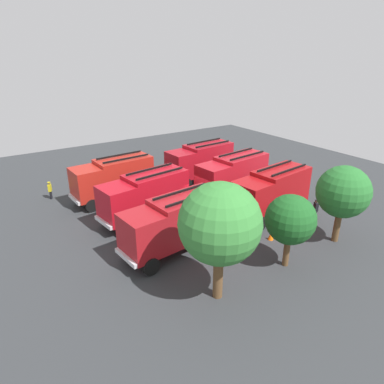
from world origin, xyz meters
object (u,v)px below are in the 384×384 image
tree_1 (290,220)px  firefighter_2 (316,209)px  fire_truck_4 (272,190)px  tree_0 (343,192)px  fire_truck_2 (233,174)px  traffic_cone_2 (116,183)px  fire_truck_5 (174,222)px  firefighter_0 (50,190)px  firefighter_1 (243,197)px  firefighter_3 (140,171)px  tree_2 (220,224)px  fire_truck_3 (145,194)px  fire_truck_0 (200,160)px  traffic_cone_0 (271,236)px  traffic_cone_1 (269,199)px  fire_truck_1 (113,177)px

tree_1 → firefighter_2: bearing=-156.0°
fire_truck_4 → tree_0: tree_0 is taller
fire_truck_2 → traffic_cone_2: 11.60m
fire_truck_5 → firefighter_0: 14.62m
firefighter_1 → traffic_cone_2: size_ratio=2.58×
fire_truck_4 → tree_0: bearing=92.5°
fire_truck_2 → firefighter_3: 9.96m
fire_truck_4 → traffic_cone_2: size_ratio=10.96×
tree_2 → tree_0: bearing=-179.5°
fire_truck_3 → tree_2: bearing=77.7°
fire_truck_0 → firefighter_1: bearing=79.8°
traffic_cone_0 → traffic_cone_1: size_ratio=0.96×
firefighter_2 → traffic_cone_0: firefighter_2 is taller
fire_truck_2 → fire_truck_4: 4.82m
fire_truck_3 → fire_truck_5: (0.48, 5.24, 0.00)m
firefighter_1 → traffic_cone_2: firefighter_1 is taller
fire_truck_1 → tree_0: size_ratio=1.33×
tree_0 → tree_2: size_ratio=0.83×
fire_truck_1 → tree_0: tree_0 is taller
firefighter_1 → fire_truck_3: bearing=131.9°
fire_truck_0 → firefighter_0: 14.53m
traffic_cone_2 → tree_2: bearing=84.8°
tree_1 → tree_2: 5.48m
fire_truck_0 → firefighter_3: fire_truck_0 is taller
tree_1 → traffic_cone_0: (-1.53, -2.71, -2.88)m
firefighter_3 → tree_1: 18.95m
fire_truck_5 → tree_2: size_ratio=1.12×
fire_truck_5 → traffic_cone_0: fire_truck_5 is taller
fire_truck_4 → traffic_cone_0: fire_truck_4 is taller
fire_truck_3 → firefighter_3: (-3.54, -8.32, -1.15)m
fire_truck_3 → tree_2: 10.74m
fire_truck_5 → traffic_cone_0: bearing=152.9°
firefighter_3 → traffic_cone_2: firefighter_3 is taller
fire_truck_2 → traffic_cone_1: (-1.74, 2.98, -1.85)m
firefighter_0 → firefighter_1: firefighter_1 is taller
fire_truck_1 → fire_truck_4: 13.68m
fire_truck_2 → firefighter_3: (5.27, -8.38, -1.15)m
tree_1 → traffic_cone_2: size_ratio=6.95×
fire_truck_5 → tree_0: tree_0 is taller
traffic_cone_0 → traffic_cone_2: bearing=-71.9°
tree_1 → firefighter_1: bearing=-113.7°
fire_truck_0 → fire_truck_3: 10.03m
tree_0 → fire_truck_1: bearing=-56.8°
tree_1 → traffic_cone_1: bearing=-129.5°
firefighter_2 → traffic_cone_0: 5.13m
firefighter_1 → tree_0: bearing=-106.3°
fire_truck_4 → firefighter_1: 2.67m
firefighter_2 → tree_1: size_ratio=0.37×
firefighter_0 → firefighter_2: firefighter_2 is taller
fire_truck_0 → fire_truck_3: size_ratio=0.99×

